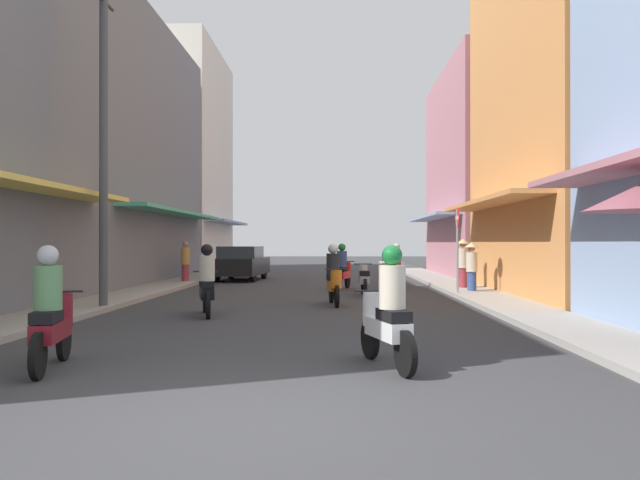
# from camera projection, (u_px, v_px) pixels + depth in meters

# --- Properties ---
(ground_plane) EXTENTS (99.53, 99.53, 0.00)m
(ground_plane) POSITION_uv_depth(u_px,v_px,m) (312.00, 285.00, 24.24)
(ground_plane) COLOR #38383A
(sidewalk_left) EXTENTS (1.58, 53.24, 0.12)m
(sidewalk_left) POSITION_uv_depth(u_px,v_px,m) (179.00, 283.00, 24.37)
(sidewalk_left) COLOR #9E9991
(sidewalk_left) RESTS_ON ground
(sidewalk_right) EXTENTS (1.58, 53.24, 0.12)m
(sidewalk_right) POSITION_uv_depth(u_px,v_px,m) (447.00, 283.00, 24.11)
(sidewalk_right) COLOR #9E9991
(sidewalk_right) RESTS_ON ground
(building_left_mid) EXTENTS (7.05, 13.22, 10.40)m
(building_left_mid) POSITION_uv_depth(u_px,v_px,m) (92.00, 154.00, 25.45)
(building_left_mid) COLOR slate
(building_left_mid) RESTS_ON ground
(building_left_far) EXTENTS (7.05, 9.69, 12.85)m
(building_left_far) POSITION_uv_depth(u_px,v_px,m) (169.00, 161.00, 37.24)
(building_left_far) COLOR silver
(building_left_far) RESTS_ON ground
(building_right_mid) EXTENTS (7.05, 9.78, 15.76)m
(building_right_mid) POSITION_uv_depth(u_px,v_px,m) (607.00, 31.00, 18.74)
(building_right_mid) COLOR #D88C4C
(building_right_mid) RESTS_ON ground
(building_right_far) EXTENTS (7.05, 10.59, 9.72)m
(building_right_far) POSITION_uv_depth(u_px,v_px,m) (506.00, 174.00, 29.81)
(building_right_far) COLOR #B7727F
(building_right_far) RESTS_ON ground
(motorbike_green) EXTENTS (0.72, 1.75, 1.58)m
(motorbike_green) POSITION_uv_depth(u_px,v_px,m) (395.00, 267.00, 22.97)
(motorbike_green) COLOR black
(motorbike_green) RESTS_ON ground
(motorbike_black) EXTENTS (0.67, 1.77, 1.58)m
(motorbike_black) POSITION_uv_depth(u_px,v_px,m) (206.00, 284.00, 13.91)
(motorbike_black) COLOR black
(motorbike_black) RESTS_ON ground
(motorbike_orange) EXTENTS (0.55, 1.81, 1.58)m
(motorbike_orange) POSITION_uv_depth(u_px,v_px,m) (334.00, 278.00, 16.26)
(motorbike_orange) COLOR black
(motorbike_orange) RESTS_ON ground
(motorbike_silver) EXTENTS (0.55, 1.81, 0.96)m
(motorbike_silver) POSITION_uv_depth(u_px,v_px,m) (364.00, 279.00, 19.03)
(motorbike_silver) COLOR black
(motorbike_silver) RESTS_ON ground
(motorbike_red) EXTENTS (0.67, 1.77, 1.58)m
(motorbike_red) POSITION_uv_depth(u_px,v_px,m) (343.00, 269.00, 21.67)
(motorbike_red) COLOR black
(motorbike_red) RESTS_ON ground
(motorbike_maroon) EXTENTS (0.60, 1.79, 1.58)m
(motorbike_maroon) POSITION_uv_depth(u_px,v_px,m) (51.00, 314.00, 7.98)
(motorbike_maroon) COLOR black
(motorbike_maroon) RESTS_ON ground
(motorbike_white) EXTENTS (0.71, 1.76, 1.58)m
(motorbike_white) POSITION_uv_depth(u_px,v_px,m) (387.00, 313.00, 8.12)
(motorbike_white) COLOR black
(motorbike_white) RESTS_ON ground
(parked_car) EXTENTS (2.03, 4.21, 1.45)m
(parked_car) POSITION_uv_depth(u_px,v_px,m) (241.00, 263.00, 27.02)
(parked_car) COLOR black
(parked_car) RESTS_ON ground
(pedestrian_far) EXTENTS (0.34, 0.34, 1.67)m
(pedestrian_far) POSITION_uv_depth(u_px,v_px,m) (185.00, 263.00, 24.43)
(pedestrian_far) COLOR #99333F
(pedestrian_far) RESTS_ON ground
(pedestrian_foreground) EXTENTS (0.44, 0.44, 1.62)m
(pedestrian_foreground) POSITION_uv_depth(u_px,v_px,m) (472.00, 265.00, 19.56)
(pedestrian_foreground) COLOR #334C8C
(pedestrian_foreground) RESTS_ON ground
(pedestrian_midway) EXTENTS (0.44, 0.44, 1.74)m
(pedestrian_midway) POSITION_uv_depth(u_px,v_px,m) (463.00, 262.00, 20.96)
(pedestrian_midway) COLOR #99333F
(pedestrian_midway) RESTS_ON ground
(utility_pole) EXTENTS (0.20, 1.20, 7.96)m
(utility_pole) POSITION_uv_depth(u_px,v_px,m) (104.00, 140.00, 15.01)
(utility_pole) COLOR #4C4C4F
(utility_pole) RESTS_ON ground
(street_sign_no_entry) EXTENTS (0.07, 0.60, 2.65)m
(street_sign_no_entry) POSITION_uv_depth(u_px,v_px,m) (457.00, 239.00, 18.79)
(street_sign_no_entry) COLOR gray
(street_sign_no_entry) RESTS_ON ground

